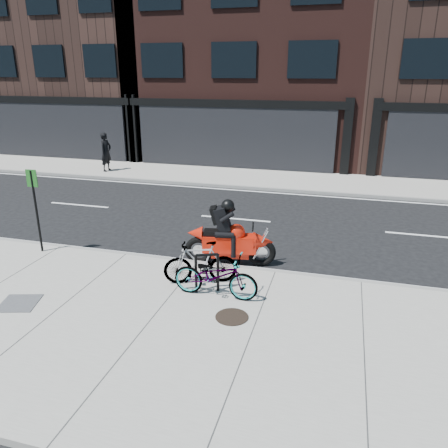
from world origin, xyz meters
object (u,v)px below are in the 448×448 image
(bicycle_front, at_px, (216,276))
(sign_post, at_px, (35,204))
(utility_grate, at_px, (19,303))
(bicycle_rear, at_px, (200,263))
(bike_rack, at_px, (207,269))
(manhole_cover, at_px, (232,317))
(motorcycle, at_px, (234,239))
(pedestrian, at_px, (106,152))

(bicycle_front, height_order, sign_post, sign_post)
(utility_grate, xyz_separation_m, sign_post, (-1.35, 2.55, 1.33))
(bicycle_front, xyz_separation_m, bicycle_rear, (-0.51, 0.51, 0.01))
(bike_rack, distance_m, utility_grate, 3.99)
(bicycle_rear, height_order, manhole_cover, bicycle_rear)
(bicycle_front, relative_size, motorcycle, 0.79)
(manhole_cover, bearing_deg, sign_post, 162.03)
(bicycle_rear, bearing_deg, utility_grate, -80.61)
(pedestrian, bearing_deg, utility_grate, -150.79)
(bicycle_front, xyz_separation_m, pedestrian, (-8.65, 10.60, 0.43))
(bike_rack, distance_m, sign_post, 5.14)
(sign_post, bearing_deg, motorcycle, 6.00)
(bicycle_front, bearing_deg, sign_post, 78.44)
(pedestrian, height_order, sign_post, sign_post)
(bike_rack, xyz_separation_m, pedestrian, (-8.41, 10.44, 0.39))
(motorcycle, relative_size, pedestrian, 1.27)
(motorcycle, bearing_deg, utility_grate, -148.87)
(bicycle_front, relative_size, bicycle_rear, 1.11)
(manhole_cover, distance_m, sign_post, 6.22)
(bicycle_front, bearing_deg, pedestrian, 39.93)
(utility_grate, distance_m, sign_post, 3.17)
(pedestrian, height_order, manhole_cover, pedestrian)
(bicycle_front, xyz_separation_m, manhole_cover, (0.55, -0.74, -0.48))
(motorcycle, height_order, utility_grate, motorcycle)
(bike_rack, xyz_separation_m, motorcycle, (0.14, 1.80, 0.05))
(bicycle_rear, distance_m, motorcycle, 1.51)
(pedestrian, xyz_separation_m, utility_grate, (4.78, -12.01, -0.91))
(motorcycle, height_order, pedestrian, pedestrian)
(bike_rack, distance_m, pedestrian, 13.41)
(bicycle_rear, bearing_deg, motorcycle, 143.81)
(bicycle_front, height_order, bicycle_rear, bicycle_rear)
(motorcycle, bearing_deg, bicycle_rear, -116.46)
(bicycle_front, distance_m, sign_post, 5.41)
(pedestrian, relative_size, sign_post, 0.82)
(manhole_cover, xyz_separation_m, sign_post, (-5.78, 1.87, 1.33))
(bike_rack, relative_size, motorcycle, 0.39)
(bicycle_rear, height_order, motorcycle, motorcycle)
(bicycle_front, distance_m, utility_grate, 4.15)
(motorcycle, xyz_separation_m, sign_post, (-5.12, -0.82, 0.75))
(bike_rack, height_order, bicycle_front, bicycle_front)
(bicycle_front, height_order, utility_grate, bicycle_front)
(motorcycle, bearing_deg, pedestrian, 124.07)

